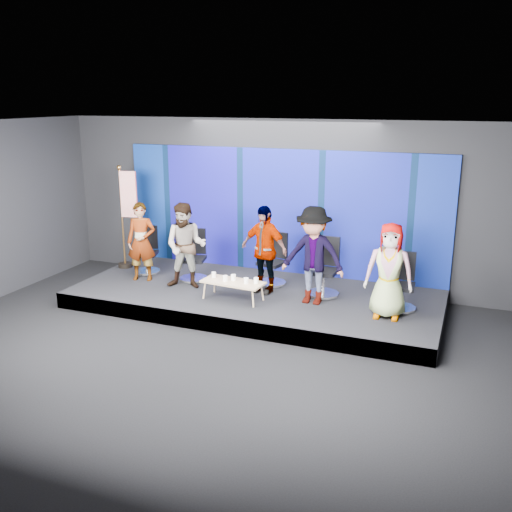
% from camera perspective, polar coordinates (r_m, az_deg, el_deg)
% --- Properties ---
extents(ground, '(10.00, 10.00, 0.00)m').
position_cam_1_polar(ground, '(9.05, -5.99, -10.16)').
color(ground, black).
rests_on(ground, ground).
extents(room_walls, '(10.02, 8.02, 3.51)m').
position_cam_1_polar(room_walls, '(8.29, -6.47, 5.14)').
color(room_walls, black).
rests_on(room_walls, ground).
extents(riser, '(7.00, 3.00, 0.30)m').
position_cam_1_polar(riser, '(11.09, -0.11, -4.25)').
color(riser, black).
rests_on(riser, ground).
extents(backdrop, '(7.00, 0.08, 2.60)m').
position_cam_1_polar(backdrop, '(12.02, 2.42, 4.48)').
color(backdrop, navy).
rests_on(backdrop, riser).
extents(chair_a, '(0.69, 0.69, 0.99)m').
position_cam_1_polar(chair_a, '(12.34, -10.83, -0.15)').
color(chair_a, silver).
rests_on(chair_a, riser).
extents(panelist_a, '(0.67, 0.53, 1.60)m').
position_cam_1_polar(panelist_a, '(11.75, -11.39, 1.41)').
color(panelist_a, black).
rests_on(panelist_a, riser).
extents(chair_b, '(0.70, 0.70, 1.04)m').
position_cam_1_polar(chair_b, '(11.70, -6.23, -0.74)').
color(chair_b, silver).
rests_on(chair_b, riser).
extents(panelist_b, '(0.94, 0.80, 1.68)m').
position_cam_1_polar(panelist_b, '(11.10, -7.03, 1.01)').
color(panelist_b, black).
rests_on(panelist_b, riser).
extents(chair_c, '(0.70, 0.70, 1.04)m').
position_cam_1_polar(chair_c, '(11.37, 1.73, -1.15)').
color(chair_c, silver).
rests_on(chair_c, riser).
extents(panelist_c, '(1.05, 0.62, 1.68)m').
position_cam_1_polar(panelist_c, '(10.78, 0.80, 0.67)').
color(panelist_c, black).
rests_on(panelist_c, riser).
extents(chair_d, '(0.65, 0.65, 1.10)m').
position_cam_1_polar(chair_d, '(10.81, 6.84, -2.04)').
color(chair_d, silver).
rests_on(chair_d, riser).
extents(panelist_d, '(1.18, 0.72, 1.78)m').
position_cam_1_polar(panelist_d, '(10.22, 5.74, 0.05)').
color(panelist_d, black).
rests_on(panelist_d, riser).
extents(chair_e, '(0.60, 0.60, 1.01)m').
position_cam_1_polar(chair_e, '(10.36, 14.30, -3.40)').
color(chair_e, silver).
rests_on(chair_e, riser).
extents(panelist_e, '(0.82, 0.56, 1.64)m').
position_cam_1_polar(panelist_e, '(9.79, 13.17, -1.45)').
color(panelist_e, black).
rests_on(panelist_e, riser).
extents(coffee_table, '(1.19, 0.59, 0.35)m').
position_cam_1_polar(coffee_table, '(10.49, -2.31, -2.69)').
color(coffee_table, '#A4815F').
rests_on(coffee_table, riser).
extents(mug_a, '(0.08, 0.08, 0.10)m').
position_cam_1_polar(mug_a, '(10.73, -4.24, -1.88)').
color(mug_a, white).
rests_on(mug_a, coffee_table).
extents(mug_b, '(0.09, 0.09, 0.10)m').
position_cam_1_polar(mug_b, '(10.49, -3.10, -2.24)').
color(mug_b, white).
rests_on(mug_b, coffee_table).
extents(mug_c, '(0.09, 0.09, 0.11)m').
position_cam_1_polar(mug_c, '(10.53, -2.28, -2.15)').
color(mug_c, white).
rests_on(mug_c, coffee_table).
extents(mug_d, '(0.09, 0.09, 0.10)m').
position_cam_1_polar(mug_d, '(10.35, -0.99, -2.49)').
color(mug_d, white).
rests_on(mug_d, coffee_table).
extents(mug_e, '(0.09, 0.09, 0.10)m').
position_cam_1_polar(mug_e, '(10.36, 0.01, -2.46)').
color(mug_e, white).
rests_on(mug_e, coffee_table).
extents(flag_stand, '(0.51, 0.30, 2.24)m').
position_cam_1_polar(flag_stand, '(12.56, -12.80, 4.06)').
color(flag_stand, black).
rests_on(flag_stand, riser).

